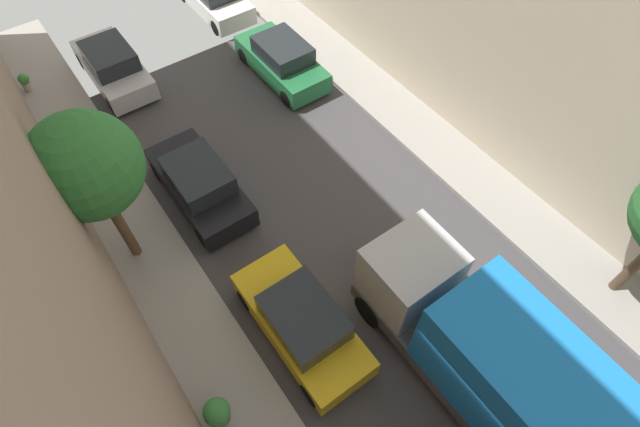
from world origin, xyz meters
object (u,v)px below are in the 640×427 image
(parked_car_left_4, at_px, (200,184))
(potted_plant_3, at_px, (25,81))
(parked_car_left_5, at_px, (113,66))
(parked_car_right_2, at_px, (282,60))
(potted_plant_2, at_px, (217,413))
(delivery_truck, at_px, (487,356))
(parked_car_left_3, at_px, (302,322))
(street_tree_0, at_px, (87,167))

(parked_car_left_4, distance_m, potted_plant_3, 8.95)
(parked_car_left_5, bearing_deg, parked_car_right_2, -32.64)
(potted_plant_2, bearing_deg, delivery_truck, -26.82)
(parked_car_left_3, xyz_separation_m, parked_car_left_5, (0.00, 12.67, 0.00))
(delivery_truck, xyz_separation_m, street_tree_0, (-5.29, 8.36, 2.18))
(parked_car_left_4, distance_m, potted_plant_2, 6.91)
(parked_car_left_4, xyz_separation_m, potted_plant_3, (-2.98, 8.43, -0.22))
(delivery_truck, relative_size, street_tree_0, 1.27)
(street_tree_0, bearing_deg, parked_car_left_3, -62.04)
(parked_car_left_5, xyz_separation_m, parked_car_right_2, (5.40, -3.46, 0.00))
(parked_car_left_4, xyz_separation_m, street_tree_0, (-2.59, -0.74, 3.25))
(parked_car_left_4, distance_m, delivery_truck, 9.56)
(parked_car_left_4, relative_size, street_tree_0, 0.81)
(delivery_truck, relative_size, potted_plant_2, 6.80)
(delivery_truck, relative_size, potted_plant_3, 9.98)
(parked_car_left_4, height_order, parked_car_left_5, same)
(potted_plant_2, xyz_separation_m, potted_plant_3, (-0.14, 14.73, -0.19))
(parked_car_right_2, xyz_separation_m, potted_plant_3, (-8.38, 4.85, -0.22))
(parked_car_left_5, distance_m, potted_plant_3, 3.30)
(delivery_truck, height_order, potted_plant_3, delivery_truck)
(delivery_truck, bearing_deg, parked_car_left_5, 99.49)
(parked_car_left_4, xyz_separation_m, parked_car_left_5, (0.00, 7.04, 0.00))
(parked_car_right_2, bearing_deg, parked_car_left_3, -120.38)
(parked_car_left_5, relative_size, potted_plant_3, 6.35)
(parked_car_left_3, height_order, potted_plant_3, parked_car_left_3)
(parked_car_left_5, relative_size, potted_plant_2, 4.33)
(parked_car_left_3, xyz_separation_m, parked_car_right_2, (5.40, 9.21, 0.00))
(street_tree_0, height_order, potted_plant_3, street_tree_0)
(parked_car_left_4, relative_size, parked_car_left_5, 1.00)
(parked_car_right_2, relative_size, potted_plant_3, 6.35)
(parked_car_right_2, height_order, potted_plant_2, parked_car_right_2)
(parked_car_left_3, bearing_deg, potted_plant_3, 101.99)
(parked_car_left_3, bearing_deg, parked_car_right_2, 59.62)
(parked_car_left_4, bearing_deg, potted_plant_2, -114.31)
(parked_car_left_4, height_order, parked_car_right_2, same)
(parked_car_right_2, bearing_deg, street_tree_0, -151.59)
(parked_car_right_2, height_order, delivery_truck, delivery_truck)
(delivery_truck, bearing_deg, potted_plant_2, 153.18)
(parked_car_left_3, distance_m, parked_car_right_2, 10.68)
(parked_car_right_2, bearing_deg, delivery_truck, -102.02)
(delivery_truck, distance_m, potted_plant_2, 6.31)
(parked_car_left_3, xyz_separation_m, street_tree_0, (-2.59, 4.89, 3.25))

